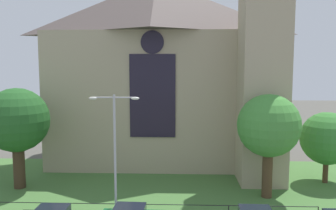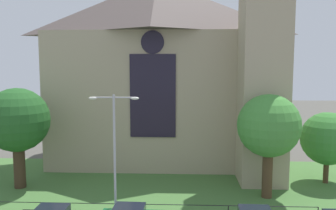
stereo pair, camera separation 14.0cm
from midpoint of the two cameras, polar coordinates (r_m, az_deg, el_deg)
name	(u,v)px [view 1 (the left image)]	position (r m, az deg, el deg)	size (l,w,h in m)	color
ground	(181,184)	(32.23, 2.04, -12.74)	(160.00, 160.00, 0.00)	#56544C
grass_verge	(181,192)	(30.34, 2.03, -13.97)	(120.00, 20.00, 0.01)	#477538
church_building	(163,69)	(38.78, -0.86, 5.93)	(23.20, 16.20, 26.00)	tan
iron_railing	(141,206)	(25.03, -4.64, -16.17)	(24.11, 0.07, 1.13)	black
tree_right_near	(269,126)	(28.79, 15.98, -3.39)	(5.00, 5.00, 8.37)	#4C3823
tree_left_near	(17,121)	(32.55, -23.55, -2.40)	(5.49, 5.49, 8.72)	#423021
tree_right_far	(327,138)	(34.56, 24.43, -4.99)	(4.74, 4.74, 6.47)	#4C3823
streetlamp_near	(115,142)	(23.85, -8.85, -5.96)	(3.37, 0.26, 8.67)	#B2B2B7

